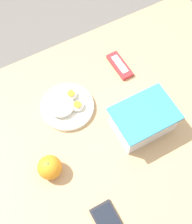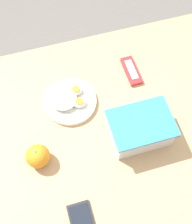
% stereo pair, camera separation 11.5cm
% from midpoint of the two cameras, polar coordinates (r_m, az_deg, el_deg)
% --- Properties ---
extents(ground_plane, '(10.00, 10.00, 0.00)m').
position_cam_midpoint_polar(ground_plane, '(1.86, 4.67, -12.11)').
color(ground_plane, '#66605B').
extents(table, '(1.20, 0.88, 0.74)m').
position_cam_midpoint_polar(table, '(1.24, 6.87, -4.14)').
color(table, tan).
rests_on(table, ground_plane).
extents(food_container, '(0.22, 0.16, 0.11)m').
position_cam_midpoint_polar(food_container, '(1.12, 10.94, -3.47)').
color(food_container, white).
rests_on(food_container, table).
extents(orange_fruit, '(0.08, 0.08, 0.08)m').
position_cam_midpoint_polar(orange_fruit, '(1.08, -7.60, -8.33)').
color(orange_fruit, orange).
rests_on(orange_fruit, table).
extents(rice_plate, '(0.20, 0.20, 0.05)m').
position_cam_midpoint_polar(rice_plate, '(1.19, -2.22, 1.86)').
color(rice_plate, silver).
rests_on(rice_plate, table).
extents(candy_bar, '(0.05, 0.13, 0.02)m').
position_cam_midpoint_polar(candy_bar, '(1.29, 9.05, 7.23)').
color(candy_bar, '#B7282D').
rests_on(candy_bar, table).
extents(cell_phone, '(0.08, 0.12, 0.01)m').
position_cam_midpoint_polar(cell_phone, '(1.06, 0.68, -19.72)').
color(cell_phone, '#232328').
rests_on(cell_phone, table).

